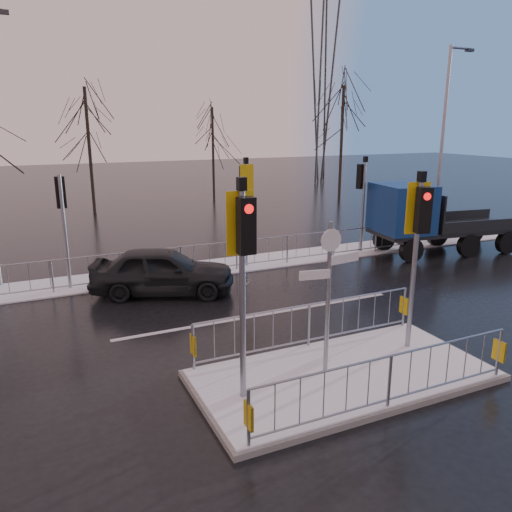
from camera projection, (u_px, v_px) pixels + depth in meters
name	position (u px, v px, depth m)	size (l,w,h in m)	color
ground	(343.00, 378.00, 10.10)	(120.00, 120.00, 0.00)	black
snow_verge	(204.00, 268.00, 17.64)	(30.00, 2.00, 0.04)	white
lane_markings	(352.00, 386.00, 9.81)	(8.00, 11.38, 0.01)	silver
traffic_island	(343.00, 361.00, 10.01)	(6.00, 3.04, 4.15)	#64635F
far_kerb_fixtures	(216.00, 243.00, 17.06)	(18.00, 0.65, 3.83)	gray
car_far_lane	(163.00, 271.00, 14.93)	(1.70, 4.23, 1.44)	black
flatbed_truck	(420.00, 217.00, 19.30)	(6.21, 2.94, 2.77)	black
tree_far_a	(88.00, 126.00, 27.35)	(3.75, 3.75, 7.08)	black
tree_far_b	(213.00, 136.00, 32.50)	(3.25, 3.25, 6.14)	black
tree_far_c	(342.00, 121.00, 32.85)	(4.00, 4.00, 7.55)	black
street_lamp_right	(444.00, 138.00, 20.70)	(1.25, 0.18, 8.00)	gray
pylon_wires	(312.00, 46.00, 40.39)	(70.00, 2.38, 19.97)	#2D3033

